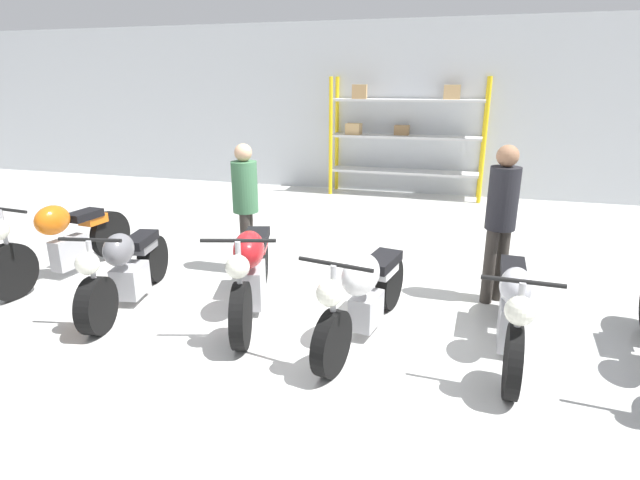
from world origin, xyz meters
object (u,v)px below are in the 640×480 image
(motorcycle_silver, at_px, (512,308))
(person_browsing, at_px, (501,212))
(motorcycle_grey, at_px, (126,269))
(motorcycle_red, at_px, (251,270))
(shelving_rack, at_px, (403,132))
(motorcycle_orange, at_px, (61,239))
(person_near_rack, at_px, (245,199))
(motorcycle_white, at_px, (364,293))

(motorcycle_silver, height_order, person_browsing, person_browsing)
(motorcycle_grey, bearing_deg, motorcycle_red, 87.50)
(motorcycle_red, relative_size, motorcycle_silver, 1.04)
(shelving_rack, relative_size, person_browsing, 1.83)
(motorcycle_orange, bearing_deg, motorcycle_grey, 75.08)
(shelving_rack, relative_size, motorcycle_silver, 1.58)
(motorcycle_silver, distance_m, person_near_rack, 3.39)
(motorcycle_red, bearing_deg, motorcycle_orange, -111.58)
(motorcycle_white, distance_m, person_near_rack, 2.29)
(motorcycle_red, bearing_deg, shelving_rack, 156.87)
(shelving_rack, distance_m, motorcycle_orange, 6.93)
(motorcycle_orange, height_order, motorcycle_silver, motorcycle_orange)
(motorcycle_grey, bearing_deg, person_near_rack, 135.41)
(shelving_rack, xyz_separation_m, motorcycle_red, (-0.82, -6.20, -0.87))
(motorcycle_grey, bearing_deg, motorcycle_silver, 80.13)
(shelving_rack, height_order, motorcycle_orange, shelving_rack)
(shelving_rack, bearing_deg, motorcycle_silver, -74.42)
(motorcycle_orange, bearing_deg, person_browsing, 103.43)
(motorcycle_red, xyz_separation_m, motorcycle_white, (1.26, -0.24, -0.01))
(motorcycle_silver, bearing_deg, motorcycle_grey, -86.42)
(motorcycle_orange, distance_m, person_browsing, 5.26)
(motorcycle_white, bearing_deg, shelving_rack, -165.04)
(motorcycle_grey, distance_m, person_browsing, 4.12)
(motorcycle_grey, relative_size, person_browsing, 1.10)
(shelving_rack, xyz_separation_m, motorcycle_orange, (-3.50, -5.92, -0.85))
(motorcycle_orange, relative_size, motorcycle_grey, 1.14)
(motorcycle_orange, xyz_separation_m, motorcycle_grey, (1.28, -0.48, -0.09))
(person_near_rack, bearing_deg, motorcycle_red, 104.18)
(motorcycle_silver, distance_m, person_browsing, 1.29)
(shelving_rack, bearing_deg, motorcycle_white, -86.11)
(motorcycle_orange, xyz_separation_m, motorcycle_red, (2.68, -0.28, -0.02))
(motorcycle_red, bearing_deg, motorcycle_silver, 71.16)
(shelving_rack, distance_m, person_browsing, 5.48)
(shelving_rack, height_order, motorcycle_white, shelving_rack)
(motorcycle_grey, xyz_separation_m, motorcycle_silver, (3.98, 0.05, 0.03))
(motorcycle_grey, distance_m, person_near_rack, 1.65)
(motorcycle_grey, bearing_deg, person_browsing, 96.36)
(motorcycle_silver, bearing_deg, shelving_rack, -161.60)
(motorcycle_grey, height_order, motorcycle_red, motorcycle_red)
(motorcycle_white, bearing_deg, motorcycle_red, -89.93)
(shelving_rack, height_order, motorcycle_silver, shelving_rack)
(shelving_rack, relative_size, motorcycle_orange, 1.47)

